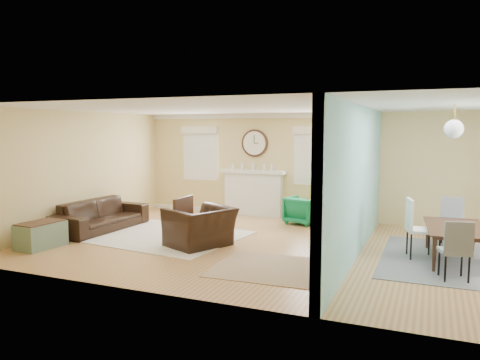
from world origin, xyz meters
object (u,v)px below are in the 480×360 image
sofa (102,215)px  green_chair (303,210)px  dining_table (457,244)px  eames_chair (200,227)px  credenza (347,221)px

sofa → green_chair: sofa is taller
dining_table → eames_chair: bearing=95.1°
credenza → dining_table: 2.11m
sofa → credenza: size_ratio=1.40×
eames_chair → credenza: credenza is taller
eames_chair → dining_table: bearing=124.0°
sofa → credenza: (5.13, 1.04, 0.07)m
sofa → eames_chair: 2.70m
eames_chair → dining_table: eames_chair is taller
eames_chair → credenza: 2.89m
credenza → green_chair: bearing=133.4°
green_chair → eames_chair: bearing=80.8°
green_chair → dining_table: (3.20, -2.07, -0.03)m
green_chair → sofa: bearing=45.6°
dining_table → green_chair: bearing=52.7°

